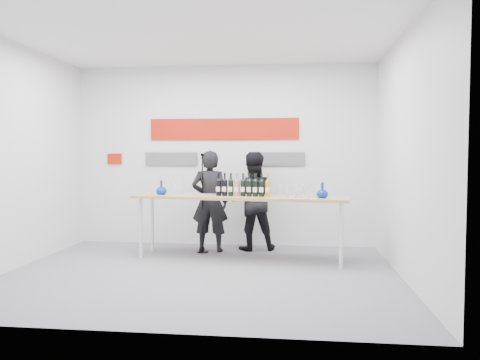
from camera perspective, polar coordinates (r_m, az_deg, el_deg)
The scene contains 12 objects.
ground at distance 6.09m, azimuth -4.80°, elevation -11.33°, with size 5.00×5.00×0.00m, color slate.
back_wall at distance 7.87m, azimuth -1.98°, elevation 2.96°, with size 5.00×0.04×3.00m, color silver.
signage at distance 7.85m, azimuth -2.42°, elevation 5.19°, with size 3.38×0.02×0.79m.
tasting_table at distance 6.71m, azimuth -0.10°, elevation -2.56°, with size 3.14×0.98×0.93m.
wine_bottles at distance 6.64m, azimuth 0.37°, elevation -0.58°, with size 0.80×0.17×0.33m.
decanter_left at distance 7.03m, azimuth -9.57°, elevation -0.90°, with size 0.16×0.16×0.21m, color navy, non-canonical shape.
decanter_right at distance 6.48m, azimuth 10.00°, elevation -1.22°, with size 0.16×0.16×0.21m, color navy, non-canonical shape.
glasses_left at distance 6.97m, azimuth -7.56°, elevation -1.04°, with size 0.18×0.23×0.18m.
glasses_right at distance 6.56m, azimuth 6.68°, elevation -1.29°, with size 0.48×0.27×0.18m.
presenter_left at distance 7.34m, azimuth -3.71°, elevation -2.58°, with size 0.58×0.38×1.58m, color black.
presenter_right at distance 7.45m, azimuth 1.48°, elevation -2.58°, with size 0.76×0.59×1.56m, color black.
mic_stand at distance 7.29m, azimuth -4.57°, elevation -5.17°, with size 0.18×0.18×1.54m.
Camera 1 is at (1.17, -5.78, 1.51)m, focal length 35.00 mm.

